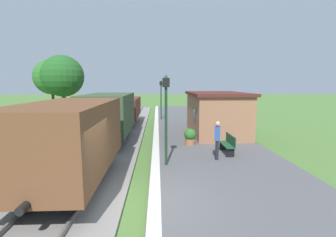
{
  "coord_description": "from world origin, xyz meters",
  "views": [
    {
      "loc": [
        0.5,
        -6.65,
        3.57
      ],
      "look_at": [
        1.14,
        8.06,
        1.49
      ],
      "focal_mm": 26.09,
      "sensor_mm": 36.0,
      "label": 1
    }
  ],
  "objects_px": {
    "bench_down_platform": "(197,118)",
    "station_hut": "(216,113)",
    "tree_trackside_far": "(63,76)",
    "bench_near_hut": "(228,144)",
    "freight_train": "(107,119)",
    "tree_field_left": "(52,77)",
    "person_waiting": "(217,139)",
    "potted_planter": "(190,137)",
    "lamp_post_far": "(161,92)",
    "lamp_post_near": "(166,103)"
  },
  "relations": [
    {
      "from": "person_waiting",
      "to": "lamp_post_far",
      "type": "xyz_separation_m",
      "value": [
        -2.29,
        12.51,
        1.62
      ]
    },
    {
      "from": "station_hut",
      "to": "bench_near_hut",
      "type": "relative_size",
      "value": 3.87
    },
    {
      "from": "lamp_post_near",
      "to": "tree_trackside_far",
      "type": "xyz_separation_m",
      "value": [
        -7.5,
        9.27,
        1.35
      ]
    },
    {
      "from": "station_hut",
      "to": "freight_train",
      "type": "bearing_deg",
      "value": -164.33
    },
    {
      "from": "potted_planter",
      "to": "tree_trackside_far",
      "type": "bearing_deg",
      "value": 146.08
    },
    {
      "from": "tree_field_left",
      "to": "freight_train",
      "type": "bearing_deg",
      "value": -55.33
    },
    {
      "from": "bench_down_platform",
      "to": "tree_trackside_far",
      "type": "relative_size",
      "value": 0.26
    },
    {
      "from": "bench_down_platform",
      "to": "potted_planter",
      "type": "height_order",
      "value": "potted_planter"
    },
    {
      "from": "bench_down_platform",
      "to": "tree_trackside_far",
      "type": "bearing_deg",
      "value": -171.97
    },
    {
      "from": "person_waiting",
      "to": "bench_near_hut",
      "type": "bearing_deg",
      "value": -116.04
    },
    {
      "from": "bench_down_platform",
      "to": "station_hut",
      "type": "bearing_deg",
      "value": -83.57
    },
    {
      "from": "freight_train",
      "to": "tree_trackside_far",
      "type": "height_order",
      "value": "tree_trackside_far"
    },
    {
      "from": "freight_train",
      "to": "bench_near_hut",
      "type": "height_order",
      "value": "freight_train"
    },
    {
      "from": "tree_trackside_far",
      "to": "potted_planter",
      "type": "bearing_deg",
      "value": -33.92
    },
    {
      "from": "lamp_post_far",
      "to": "tree_field_left",
      "type": "height_order",
      "value": "tree_field_left"
    },
    {
      "from": "bench_near_hut",
      "to": "lamp_post_near",
      "type": "relative_size",
      "value": 0.41
    },
    {
      "from": "potted_planter",
      "to": "person_waiting",
      "type": "bearing_deg",
      "value": -71.65
    },
    {
      "from": "bench_down_platform",
      "to": "tree_field_left",
      "type": "xyz_separation_m",
      "value": [
        -13.87,
        4.53,
        3.52
      ]
    },
    {
      "from": "bench_down_platform",
      "to": "person_waiting",
      "type": "bearing_deg",
      "value": -94.29
    },
    {
      "from": "station_hut",
      "to": "tree_trackside_far",
      "type": "distance_m",
      "value": 11.73
    },
    {
      "from": "bench_down_platform",
      "to": "tree_trackside_far",
      "type": "xyz_separation_m",
      "value": [
        -10.54,
        -1.49,
        3.43
      ]
    },
    {
      "from": "lamp_post_far",
      "to": "station_hut",
      "type": "bearing_deg",
      "value": -62.96
    },
    {
      "from": "lamp_post_far",
      "to": "lamp_post_near",
      "type": "bearing_deg",
      "value": -90.0
    },
    {
      "from": "person_waiting",
      "to": "bench_down_platform",
      "type": "bearing_deg",
      "value": -79.45
    },
    {
      "from": "station_hut",
      "to": "bench_down_platform",
      "type": "xyz_separation_m",
      "value": [
        -0.51,
        4.53,
        -0.93
      ]
    },
    {
      "from": "bench_down_platform",
      "to": "potted_planter",
      "type": "relative_size",
      "value": 1.64
    },
    {
      "from": "freight_train",
      "to": "potted_planter",
      "type": "xyz_separation_m",
      "value": [
        4.67,
        -1.05,
        -0.88
      ]
    },
    {
      "from": "lamp_post_far",
      "to": "bench_near_hut",
      "type": "bearing_deg",
      "value": -75.34
    },
    {
      "from": "person_waiting",
      "to": "tree_trackside_far",
      "type": "relative_size",
      "value": 0.3
    },
    {
      "from": "tree_trackside_far",
      "to": "tree_field_left",
      "type": "bearing_deg",
      "value": 118.98
    },
    {
      "from": "station_hut",
      "to": "potted_planter",
      "type": "distance_m",
      "value": 3.76
    },
    {
      "from": "station_hut",
      "to": "tree_field_left",
      "type": "height_order",
      "value": "tree_field_left"
    },
    {
      "from": "tree_trackside_far",
      "to": "tree_field_left",
      "type": "xyz_separation_m",
      "value": [
        -3.33,
        6.01,
        0.09
      ]
    },
    {
      "from": "bench_near_hut",
      "to": "tree_trackside_far",
      "type": "xyz_separation_m",
      "value": [
        -10.54,
        7.72,
        3.43
      ]
    },
    {
      "from": "potted_planter",
      "to": "tree_trackside_far",
      "type": "xyz_separation_m",
      "value": [
        -8.93,
        6.0,
        3.42
      ]
    },
    {
      "from": "freight_train",
      "to": "person_waiting",
      "type": "height_order",
      "value": "freight_train"
    },
    {
      "from": "bench_near_hut",
      "to": "tree_trackside_far",
      "type": "distance_m",
      "value": 13.51
    },
    {
      "from": "bench_down_platform",
      "to": "lamp_post_near",
      "type": "xyz_separation_m",
      "value": [
        -3.04,
        -10.76,
        2.08
      ]
    },
    {
      "from": "freight_train",
      "to": "station_hut",
      "type": "relative_size",
      "value": 3.34
    },
    {
      "from": "station_hut",
      "to": "tree_trackside_far",
      "type": "bearing_deg",
      "value": 164.59
    },
    {
      "from": "freight_train",
      "to": "person_waiting",
      "type": "relative_size",
      "value": 11.35
    },
    {
      "from": "bench_near_hut",
      "to": "bench_down_platform",
      "type": "distance_m",
      "value": 9.2
    },
    {
      "from": "station_hut",
      "to": "person_waiting",
      "type": "height_order",
      "value": "station_hut"
    },
    {
      "from": "tree_field_left",
      "to": "lamp_post_far",
      "type": "bearing_deg",
      "value": -10.95
    },
    {
      "from": "freight_train",
      "to": "tree_field_left",
      "type": "height_order",
      "value": "tree_field_left"
    },
    {
      "from": "tree_field_left",
      "to": "tree_trackside_far",
      "type": "bearing_deg",
      "value": -61.02
    },
    {
      "from": "station_hut",
      "to": "lamp_post_near",
      "type": "distance_m",
      "value": 7.26
    },
    {
      "from": "freight_train",
      "to": "person_waiting",
      "type": "xyz_separation_m",
      "value": [
        5.53,
        -3.64,
        -0.41
      ]
    },
    {
      "from": "bench_down_platform",
      "to": "tree_trackside_far",
      "type": "distance_m",
      "value": 11.18
    },
    {
      "from": "station_hut",
      "to": "bench_near_hut",
      "type": "bearing_deg",
      "value": -96.24
    }
  ]
}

